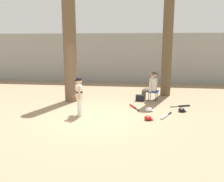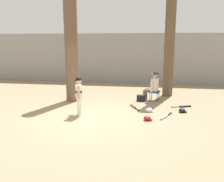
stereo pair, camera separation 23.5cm
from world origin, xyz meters
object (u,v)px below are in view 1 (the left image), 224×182
object	(u,v)px
batting_helmet_red	(148,118)
folding_stool	(153,92)
bat_aluminum_silver	(165,116)
young_ballplayer	(79,94)
handbag_beside_stool	(140,98)
tree_behind_spectator	(168,35)
batting_helmet_white	(149,110)
bat_black_composite	(183,106)
bat_red_barrel	(133,107)
tree_near_player	(70,50)
seated_spectator	(151,85)
batting_helmet_black	(182,110)

from	to	relation	value
batting_helmet_red	folding_stool	bearing A→B (deg)	84.23
bat_aluminum_silver	young_ballplayer	bearing A→B (deg)	-176.76
folding_stool	batting_helmet_red	size ratio (longest dim) A/B	1.77
handbag_beside_stool	batting_helmet_red	bearing A→B (deg)	-83.57
young_ballplayer	batting_helmet_red	distance (m)	2.37
tree_behind_spectator	handbag_beside_stool	world-z (taller)	tree_behind_spectator
handbag_beside_stool	batting_helmet_white	xyz separation A→B (m)	(0.32, -1.49, -0.06)
bat_black_composite	batting_helmet_white	world-z (taller)	batting_helmet_white
tree_behind_spectator	bat_red_barrel	bearing A→B (deg)	-121.17
bat_aluminum_silver	tree_near_player	bearing A→B (deg)	153.71
bat_black_composite	bat_red_barrel	bearing A→B (deg)	-169.87
tree_near_player	seated_spectator	bearing A→B (deg)	8.31
bat_aluminum_silver	bat_red_barrel	bearing A→B (deg)	135.40
tree_near_player	tree_behind_spectator	size ratio (longest dim) A/B	0.82
young_ballplayer	batting_helmet_red	bearing A→B (deg)	-5.23
tree_near_player	bat_black_composite	size ratio (longest dim) A/B	6.56
seated_spectator	bat_red_barrel	xyz separation A→B (m)	(-0.69, -1.23, -0.61)
tree_near_player	bat_aluminum_silver	world-z (taller)	tree_near_player
young_ballplayer	bat_aluminum_silver	bearing A→B (deg)	3.24
bat_red_barrel	batting_helmet_black	distance (m)	1.75
bat_black_composite	batting_helmet_red	xyz separation A→B (m)	(-1.34, -1.76, 0.04)
tree_near_player	bat_black_composite	distance (m)	4.91
tree_near_player	handbag_beside_stool	world-z (taller)	tree_near_player
bat_aluminum_silver	batting_helmet_white	distance (m)	0.79
tree_behind_spectator	handbag_beside_stool	distance (m)	3.10
tree_behind_spectator	handbag_beside_stool	xyz separation A→B (m)	(-1.14, -1.26, -2.59)
handbag_beside_stool	batting_helmet_black	distance (m)	2.03
bat_aluminum_silver	batting_helmet_black	distance (m)	0.93
young_ballplayer	folding_stool	distance (m)	3.52
bat_black_composite	batting_helmet_black	distance (m)	0.72
handbag_beside_stool	tree_behind_spectator	bearing A→B (deg)	47.90
batting_helmet_red	batting_helmet_black	bearing A→B (deg)	41.51
bat_red_barrel	handbag_beside_stool	bearing A→B (deg)	76.79
handbag_beside_stool	bat_black_composite	distance (m)	1.76
batting_helmet_black	batting_helmet_white	bearing A→B (deg)	-175.45
tree_behind_spectator	bat_red_barrel	distance (m)	3.79
folding_stool	bat_red_barrel	xyz separation A→B (m)	(-0.78, -1.20, -0.33)
batting_helmet_red	batting_helmet_white	bearing A→B (deg)	87.20
handbag_beside_stool	batting_helmet_white	distance (m)	1.52
tree_near_player	folding_stool	xyz separation A→B (m)	(3.37, 0.45, -1.71)
folding_stool	batting_helmet_black	size ratio (longest dim) A/B	1.79
folding_stool	tree_behind_spectator	bearing A→B (deg)	60.99
young_ballplayer	batting_helmet_black	size ratio (longest dim) A/B	4.77
tree_near_player	batting_helmet_black	distance (m)	4.87
folding_stool	bat_black_composite	xyz separation A→B (m)	(1.07, -0.87, -0.33)
young_ballplayer	batting_helmet_red	xyz separation A→B (m)	(2.26, -0.21, -0.68)
young_ballplayer	folding_stool	bearing A→B (deg)	43.76
bat_aluminum_silver	batting_helmet_black	size ratio (longest dim) A/B	2.77
folding_stool	batting_helmet_black	distance (m)	1.85
handbag_beside_stool	bat_red_barrel	xyz separation A→B (m)	(-0.24, -1.02, -0.10)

